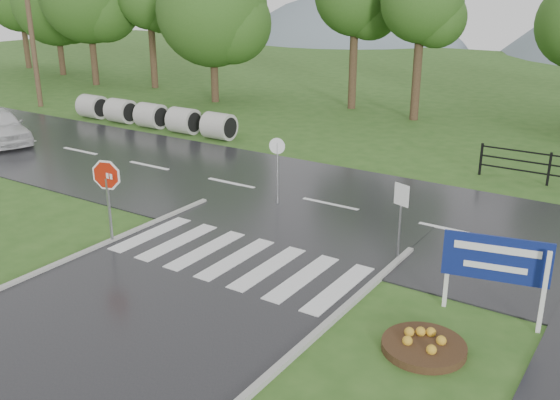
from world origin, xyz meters
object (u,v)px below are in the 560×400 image
Objects in this scene: culvert_pipes at (151,116)px; estate_billboard at (496,263)px; car_white at (1,143)px; stop_sign at (107,182)px.

estate_billboard reaches higher than culvert_pipes.
estate_billboard is at bearing -81.53° from car_white.
culvert_pipes is 2.18× the size of car_white.
stop_sign is 0.57× the size of car_white.
car_white is (-22.43, 3.44, -1.30)m from estate_billboard.
car_white is at bearing 158.18° from stop_sign.
stop_sign is 13.73m from car_white.
car_white is (-3.42, -5.91, -0.60)m from culvert_pipes.
estate_billboard is at bearing 9.38° from stop_sign.
stop_sign reaches higher than culvert_pipes.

